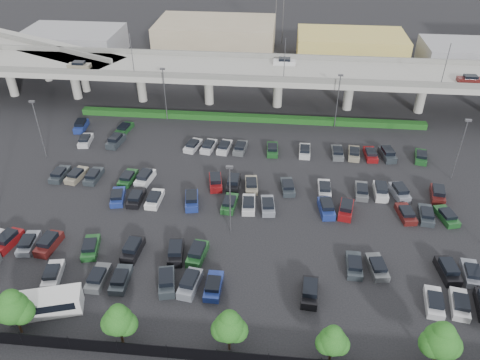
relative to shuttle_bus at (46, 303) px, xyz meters
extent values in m
plane|color=black|center=(18.42, 23.54, -1.34)|extent=(280.00, 280.00, 0.00)
cube|color=#9B9B93|center=(18.42, 55.54, 5.91)|extent=(150.00, 13.00, 1.10)
cube|color=#5D5D59|center=(18.42, 49.29, 6.96)|extent=(150.00, 0.50, 1.00)
cube|color=#5D5D59|center=(18.42, 61.79, 6.96)|extent=(150.00, 0.50, 1.00)
cylinder|color=#9B9B93|center=(-32.58, 55.54, 2.01)|extent=(1.80, 1.80, 6.70)
cube|color=#5D5D59|center=(-32.58, 55.54, 5.16)|extent=(2.60, 9.75, 0.50)
cylinder|color=#9B9B93|center=(-18.58, 55.54, 2.01)|extent=(1.80, 1.80, 6.70)
cube|color=#5D5D59|center=(-18.58, 55.54, 5.16)|extent=(2.60, 9.75, 0.50)
cylinder|color=#9B9B93|center=(-4.58, 55.54, 2.01)|extent=(1.80, 1.80, 6.70)
cube|color=#5D5D59|center=(-4.58, 55.54, 5.16)|extent=(2.60, 9.75, 0.50)
cylinder|color=#9B9B93|center=(9.42, 55.54, 2.01)|extent=(1.80, 1.80, 6.70)
cube|color=#5D5D59|center=(9.42, 55.54, 5.16)|extent=(2.60, 9.75, 0.50)
cylinder|color=#9B9B93|center=(23.42, 55.54, 2.01)|extent=(1.80, 1.80, 6.70)
cube|color=#5D5D59|center=(23.42, 55.54, 5.16)|extent=(2.60, 9.75, 0.50)
cylinder|color=#9B9B93|center=(37.42, 55.54, 2.01)|extent=(1.80, 1.80, 6.70)
cube|color=#5D5D59|center=(37.42, 55.54, 5.16)|extent=(2.60, 9.75, 0.50)
cylinder|color=#9B9B93|center=(51.42, 55.54, 2.01)|extent=(1.80, 1.80, 6.70)
cube|color=#5D5D59|center=(51.42, 55.54, 5.16)|extent=(2.60, 9.75, 0.50)
cube|color=gray|center=(-15.58, 52.54, 6.87)|extent=(4.40, 1.82, 0.82)
cube|color=black|center=(-15.58, 52.54, 7.50)|extent=(2.30, 1.60, 0.50)
cube|color=silver|center=(24.42, 58.54, 6.87)|extent=(4.40, 1.82, 0.82)
cube|color=black|center=(24.42, 58.54, 7.50)|extent=(2.30, 1.60, 0.50)
cube|color=#481413|center=(58.42, 52.54, 6.87)|extent=(4.40, 1.82, 0.82)
cube|color=black|center=(58.42, 52.54, 7.50)|extent=(2.30, 1.60, 0.50)
cylinder|color=#505055|center=(-3.58, 49.44, 10.46)|extent=(0.14, 0.14, 8.00)
cylinder|color=#505055|center=(24.42, 49.44, 10.46)|extent=(0.14, 0.14, 8.00)
cylinder|color=#505055|center=(52.42, 49.44, 10.46)|extent=(0.14, 0.14, 8.00)
cube|color=#9B9B93|center=(-33.58, 66.54, 5.91)|extent=(50.93, 30.13, 1.10)
cube|color=#5D5D59|center=(-33.58, 66.54, 6.96)|extent=(47.34, 22.43, 1.00)
cylinder|color=#9B9B93|center=(-39.93, 69.49, 2.01)|extent=(1.60, 1.60, 6.70)
cylinder|color=#9B9B93|center=(-29.05, 64.42, 2.01)|extent=(1.60, 1.60, 6.70)
cylinder|color=#9B9B93|center=(-18.17, 59.35, 2.01)|extent=(1.60, 1.60, 6.70)
cube|color=#113C14|center=(18.42, 48.54, -0.79)|extent=(66.00, 1.60, 1.10)
cube|color=black|center=(18.42, -4.46, -0.44)|extent=(70.00, 0.06, 1.80)
cylinder|color=black|center=(-0.58, -4.46, -0.34)|extent=(0.10, 0.10, 2.00)
cylinder|color=black|center=(4.42, -4.46, -0.34)|extent=(0.10, 0.10, 2.00)
cylinder|color=black|center=(9.42, -4.46, -0.34)|extent=(0.10, 0.10, 2.00)
cylinder|color=black|center=(14.42, -4.46, -0.34)|extent=(0.10, 0.10, 2.00)
cylinder|color=black|center=(19.42, -4.46, -0.34)|extent=(0.10, 0.10, 2.00)
cylinder|color=black|center=(24.42, -4.46, -0.34)|extent=(0.10, 0.10, 2.00)
cylinder|color=#332316|center=(-1.58, -2.91, -0.25)|extent=(0.26, 0.26, 2.18)
sphere|color=#144B15|center=(-1.58, -2.91, 2.42)|extent=(3.39, 3.39, 3.39)
sphere|color=#144B15|center=(-0.79, -2.81, 1.81)|extent=(2.67, 2.67, 2.67)
sphere|color=#144B15|center=(-2.25, -2.99, 2.05)|extent=(2.67, 2.67, 2.67)
sphere|color=#144B15|center=(-1.54, -2.79, 3.39)|extent=(2.30, 2.30, 2.30)
cylinder|color=#332316|center=(9.42, -3.14, -0.36)|extent=(0.26, 0.26, 1.96)
sphere|color=#144B15|center=(9.42, -3.14, 2.03)|extent=(3.04, 3.04, 3.04)
sphere|color=#144B15|center=(10.12, -3.04, 1.48)|extent=(2.39, 2.39, 2.39)
sphere|color=#144B15|center=(8.82, -3.22, 1.70)|extent=(2.39, 2.39, 2.39)
sphere|color=#144B15|center=(9.46, -3.02, 2.90)|extent=(2.06, 2.06, 2.06)
cylinder|color=#332316|center=(20.42, -2.85, -0.35)|extent=(0.26, 0.26, 1.97)
sphere|color=#144B15|center=(20.42, -2.85, 2.05)|extent=(3.07, 3.07, 3.07)
sphere|color=#144B15|center=(21.13, -2.75, 1.51)|extent=(2.41, 2.41, 2.41)
sphere|color=#144B15|center=(19.82, -2.93, 1.73)|extent=(2.41, 2.41, 2.41)
sphere|color=#144B15|center=(20.46, -2.73, 2.93)|extent=(2.08, 2.08, 2.08)
cylinder|color=#332316|center=(30.42, -3.28, -0.44)|extent=(0.26, 0.26, 1.80)
sphere|color=#144B15|center=(30.42, -3.28, 1.75)|extent=(2.79, 2.79, 2.79)
sphere|color=#144B15|center=(31.07, -3.18, 1.25)|extent=(2.19, 2.19, 2.19)
sphere|color=#144B15|center=(29.87, -3.36, 1.45)|extent=(2.19, 2.19, 2.19)
sphere|color=#144B15|center=(30.46, -3.16, 2.55)|extent=(1.89, 1.89, 1.89)
cylinder|color=#332316|center=(40.42, -2.85, -0.24)|extent=(0.26, 0.26, 2.21)
sphere|color=#144B15|center=(40.42, -2.85, 2.46)|extent=(3.43, 3.43, 3.43)
sphere|color=#144B15|center=(41.21, -2.75, 1.85)|extent=(2.70, 2.70, 2.70)
sphere|color=#144B15|center=(39.74, -2.93, 2.09)|extent=(2.70, 2.70, 2.70)
sphere|color=#144B15|center=(40.46, -2.73, 3.44)|extent=(2.33, 2.33, 2.33)
cube|color=silver|center=(0.00, 0.00, -0.24)|extent=(7.96, 4.56, 2.20)
cube|color=black|center=(0.00, 0.00, 0.29)|extent=(6.97, 4.32, 1.00)
cube|color=silver|center=(0.00, 0.00, 0.99)|extent=(8.09, 4.69, 0.26)
cube|color=silver|center=(-1.58, 5.04, -0.93)|extent=(2.58, 4.65, 0.82)
cube|color=black|center=(-1.58, 4.84, -0.30)|extent=(1.99, 2.55, 0.50)
cube|color=#4C4F52|center=(3.92, 5.04, -0.93)|extent=(1.94, 4.45, 0.82)
cube|color=black|center=(3.92, 4.84, -0.30)|extent=(1.66, 2.34, 0.50)
cube|color=#282E34|center=(6.67, 5.04, -0.93)|extent=(1.95, 4.45, 0.82)
cube|color=black|center=(6.67, 4.84, -0.30)|extent=(1.67, 2.35, 0.50)
cube|color=#282E34|center=(12.17, 5.04, -0.82)|extent=(2.77, 4.70, 1.05)
cube|color=black|center=(12.17, 5.04, 0.00)|extent=(2.15, 2.89, 0.65)
cube|color=slate|center=(14.92, 5.04, -0.82)|extent=(2.47, 4.63, 1.05)
cube|color=black|center=(14.92, 5.04, 0.00)|extent=(1.98, 2.81, 0.65)
cube|color=navy|center=(17.67, 5.04, -0.93)|extent=(1.87, 4.42, 0.82)
cube|color=black|center=(17.67, 4.84, -0.30)|extent=(1.63, 2.32, 0.50)
cube|color=black|center=(28.67, 5.04, -0.82)|extent=(2.12, 4.52, 1.05)
cube|color=black|center=(28.67, 5.04, 0.00)|extent=(1.78, 2.71, 0.65)
cube|color=silver|center=(42.42, 5.04, -0.93)|extent=(2.35, 4.59, 0.82)
cube|color=black|center=(42.42, 4.84, -0.30)|extent=(1.88, 2.48, 0.50)
cube|color=silver|center=(45.17, 5.04, -0.93)|extent=(2.53, 4.64, 0.82)
cube|color=black|center=(45.17, 4.84, -0.30)|extent=(1.97, 2.54, 0.50)
cube|color=maroon|center=(-9.83, 10.04, -0.82)|extent=(2.64, 4.67, 1.05)
cube|color=black|center=(-9.83, 10.04, 0.00)|extent=(2.07, 2.86, 0.65)
cube|color=slate|center=(-7.08, 10.04, -0.93)|extent=(2.28, 4.57, 0.82)
cube|color=black|center=(-7.08, 9.84, -0.30)|extent=(1.84, 2.46, 0.50)
cube|color=#481413|center=(-4.33, 10.04, -0.82)|extent=(2.33, 4.58, 1.05)
cube|color=black|center=(-4.33, 10.04, 0.00)|extent=(1.90, 2.77, 0.65)
cube|color=#1A4A1F|center=(1.17, 10.04, -0.93)|extent=(2.65, 4.67, 0.82)
cube|color=black|center=(1.17, 9.84, -0.30)|extent=(2.03, 2.57, 0.50)
cube|color=black|center=(6.67, 10.04, -0.82)|extent=(2.14, 4.52, 1.05)
cube|color=black|center=(6.67, 10.04, 0.00)|extent=(1.79, 2.71, 0.65)
cube|color=black|center=(12.17, 10.04, -0.82)|extent=(2.37, 4.60, 1.05)
cube|color=black|center=(12.17, 10.04, 0.00)|extent=(1.92, 2.78, 0.65)
cube|color=#1A4A1F|center=(14.92, 10.04, -0.82)|extent=(2.35, 4.59, 1.05)
cube|color=black|center=(14.92, 10.04, 0.00)|extent=(1.91, 2.78, 0.65)
cube|color=#282E34|center=(34.17, 10.04, -0.93)|extent=(2.00, 4.47, 0.82)
cube|color=black|center=(34.17, 9.84, -0.30)|extent=(1.69, 2.36, 0.50)
cube|color=#4C4F52|center=(36.92, 10.04, -0.93)|extent=(2.48, 4.63, 0.82)
cube|color=black|center=(36.92, 9.84, -0.30)|extent=(1.94, 2.52, 0.50)
cube|color=black|center=(45.17, 10.04, -0.82)|extent=(2.33, 4.59, 1.05)
cube|color=black|center=(45.17, 10.04, 0.00)|extent=(1.90, 2.77, 0.65)
cube|color=slate|center=(47.92, 10.04, -0.93)|extent=(2.26, 4.56, 0.82)
cube|color=black|center=(47.92, 9.84, -0.30)|extent=(1.83, 2.45, 0.50)
cube|color=navy|center=(1.17, 21.04, -0.93)|extent=(2.66, 4.68, 0.82)
cube|color=black|center=(1.17, 20.84, -0.30)|extent=(2.03, 2.57, 0.50)
cube|color=black|center=(3.92, 21.04, -0.93)|extent=(1.86, 4.42, 0.82)
cube|color=black|center=(3.92, 20.84, -0.30)|extent=(1.62, 2.31, 0.50)
cube|color=white|center=(6.67, 21.04, -0.93)|extent=(2.00, 4.47, 0.82)
cube|color=black|center=(6.67, 20.84, -0.30)|extent=(1.70, 2.37, 0.50)
cube|color=navy|center=(12.17, 21.04, -0.82)|extent=(2.56, 4.65, 1.05)
cube|color=black|center=(12.17, 21.04, 0.00)|extent=(2.03, 2.84, 0.65)
cube|color=#1A4A1F|center=(17.67, 21.04, -0.93)|extent=(2.19, 4.54, 0.82)
cube|color=black|center=(17.67, 20.84, -0.30)|extent=(1.79, 2.43, 0.50)
cube|color=silver|center=(20.42, 21.04, -0.93)|extent=(2.09, 4.50, 0.82)
cube|color=black|center=(20.42, 20.84, -0.30)|extent=(1.74, 2.39, 0.50)
cube|color=slate|center=(23.17, 21.04, -0.93)|extent=(2.30, 4.57, 0.82)
cube|color=black|center=(23.17, 20.84, -0.30)|extent=(1.85, 2.46, 0.50)
cube|color=navy|center=(31.42, 21.04, -0.82)|extent=(2.40, 4.61, 1.05)
cube|color=black|center=(31.42, 21.04, 0.00)|extent=(1.94, 2.79, 0.65)
cube|color=maroon|center=(34.17, 21.04, -0.82)|extent=(2.62, 4.67, 1.05)
cube|color=black|center=(34.17, 21.04, 0.00)|extent=(2.07, 2.86, 0.65)
cube|color=#481413|center=(42.42, 21.04, -0.93)|extent=(2.45, 4.62, 0.82)
cube|color=black|center=(42.42, 20.84, -0.30)|extent=(1.93, 2.51, 0.50)
cube|color=#282E34|center=(45.17, 21.04, -0.93)|extent=(2.30, 4.58, 0.82)
cube|color=black|center=(45.17, 20.84, -0.30)|extent=(1.85, 2.47, 0.50)
cube|color=#1A4A1F|center=(47.92, 21.04, -0.93)|extent=(2.86, 4.71, 0.82)
cube|color=black|center=(47.92, 20.84, -0.30)|extent=(2.12, 2.63, 0.50)
cube|color=#282E34|center=(-9.83, 26.04, -0.93)|extent=(1.98, 4.46, 0.82)
cube|color=black|center=(-9.83, 25.84, -0.30)|extent=(1.68, 2.36, 0.50)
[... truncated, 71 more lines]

